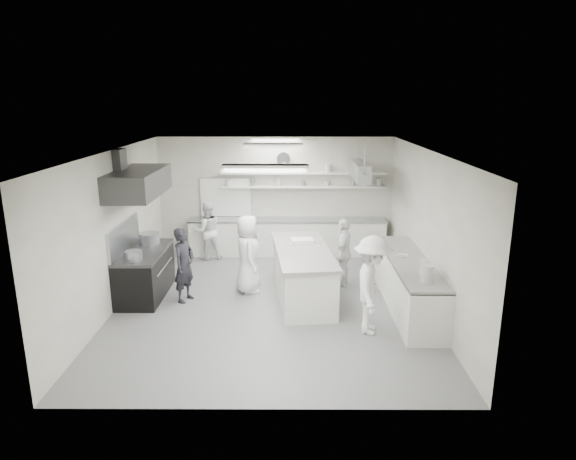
{
  "coord_description": "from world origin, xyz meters",
  "views": [
    {
      "loc": [
        0.37,
        -9.2,
        3.96
      ],
      "look_at": [
        0.33,
        0.6,
        1.34
      ],
      "focal_mm": 31.05,
      "sensor_mm": 36.0,
      "label": 1
    }
  ],
  "objects_px": {
    "stove": "(145,274)",
    "prep_island": "(303,274)",
    "right_counter": "(408,285)",
    "back_counter": "(287,237)",
    "cook_stove": "(184,265)",
    "cook_back": "(207,231)"
  },
  "relations": [
    {
      "from": "stove",
      "to": "right_counter",
      "type": "xyz_separation_m",
      "value": [
        5.25,
        -0.6,
        0.02
      ]
    },
    {
      "from": "right_counter",
      "to": "cook_back",
      "type": "xyz_separation_m",
      "value": [
        -4.35,
        3.0,
        0.27
      ]
    },
    {
      "from": "stove",
      "to": "right_counter",
      "type": "relative_size",
      "value": 0.55
    },
    {
      "from": "back_counter",
      "to": "stove",
      "type": "bearing_deg",
      "value": -136.01
    },
    {
      "from": "right_counter",
      "to": "cook_stove",
      "type": "relative_size",
      "value": 2.19
    },
    {
      "from": "prep_island",
      "to": "back_counter",
      "type": "bearing_deg",
      "value": 90.26
    },
    {
      "from": "right_counter",
      "to": "prep_island",
      "type": "distance_m",
      "value": 2.09
    },
    {
      "from": "right_counter",
      "to": "cook_stove",
      "type": "bearing_deg",
      "value": 175.76
    },
    {
      "from": "cook_stove",
      "to": "cook_back",
      "type": "relative_size",
      "value": 1.02
    },
    {
      "from": "back_counter",
      "to": "cook_stove",
      "type": "relative_size",
      "value": 3.33
    },
    {
      "from": "back_counter",
      "to": "prep_island",
      "type": "xyz_separation_m",
      "value": [
        0.33,
        -2.88,
        0.03
      ]
    },
    {
      "from": "stove",
      "to": "cook_stove",
      "type": "xyz_separation_m",
      "value": [
        0.87,
        -0.28,
        0.3
      ]
    },
    {
      "from": "back_counter",
      "to": "cook_back",
      "type": "distance_m",
      "value": 2.06
    },
    {
      "from": "prep_island",
      "to": "cook_back",
      "type": "bearing_deg",
      "value": 127.0
    },
    {
      "from": "cook_stove",
      "to": "right_counter",
      "type": "bearing_deg",
      "value": -71.21
    },
    {
      "from": "back_counter",
      "to": "right_counter",
      "type": "xyz_separation_m",
      "value": [
        2.35,
        -3.4,
        0.01
      ]
    },
    {
      "from": "back_counter",
      "to": "right_counter",
      "type": "bearing_deg",
      "value": -55.35
    },
    {
      "from": "cook_stove",
      "to": "cook_back",
      "type": "distance_m",
      "value": 2.67
    },
    {
      "from": "stove",
      "to": "back_counter",
      "type": "height_order",
      "value": "back_counter"
    },
    {
      "from": "stove",
      "to": "prep_island",
      "type": "bearing_deg",
      "value": -1.39
    },
    {
      "from": "stove",
      "to": "cook_back",
      "type": "xyz_separation_m",
      "value": [
        0.9,
        2.4,
        0.29
      ]
    },
    {
      "from": "stove",
      "to": "cook_stove",
      "type": "height_order",
      "value": "cook_stove"
    }
  ]
}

